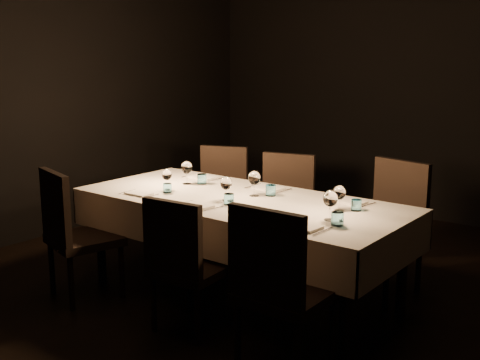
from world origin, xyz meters
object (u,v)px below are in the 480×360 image
Objects in this scene: chair_near_center at (183,259)px; chair_far_left at (220,193)px; chair_far_right at (390,221)px; dining_table at (240,208)px; chair_far_center at (284,205)px; chair_near_right at (278,283)px; chair_near_left at (73,229)px.

chair_far_left is at bearing -62.94° from chair_near_center.
chair_far_left is (-0.97, 1.54, 0.02)m from chair_near_center.
chair_far_right is (1.71, -0.01, 0.03)m from chair_far_left.
dining_table is 2.60× the size of chair_far_center.
chair_far_left is at bearing -43.36° from chair_near_right.
chair_near_center is at bearing -81.79° from dining_table.
chair_near_center reaches higher than dining_table.
chair_near_left is 1.03× the size of chair_far_left.
chair_far_center is at bearing 98.49° from dining_table.
chair_far_right is (0.96, 0.03, 0.02)m from chair_far_center.
dining_table is 0.79m from chair_far_center.
chair_far_center is (-0.22, 1.51, 0.02)m from chair_near_center.
chair_far_left is (0.07, 1.63, -0.02)m from chair_near_left.
chair_far_center is at bearing -166.11° from chair_far_right.
chair_near_right is (0.88, -0.79, -0.14)m from dining_table.
chair_near_right is at bearing 171.13° from chair_near_center.
chair_far_center is at bearing -86.64° from chair_near_center.
chair_near_center is 0.95× the size of chair_far_center.
chair_far_right reaches higher than chair_far_left.
dining_table is at bearing -124.56° from chair_far_right.
chair_near_right is 1.04× the size of chair_far_center.
chair_far_left reaches higher than chair_near_center.
chair_near_center is (1.04, 0.08, -0.03)m from chair_near_left.
chair_near_center is 1.52m from chair_far_center.
chair_far_right reaches higher than dining_table.
chair_near_center is 0.78m from chair_near_right.
chair_far_right is at bearing -120.74° from chair_near_center.
chair_near_right reaches higher than dining_table.
chair_near_center is 0.91× the size of chair_far_right.
chair_far_left is at bearing 136.85° from dining_table.
chair_near_right is 1.85m from chair_far_center.
chair_near_right is at bearing -72.68° from chair_far_center.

